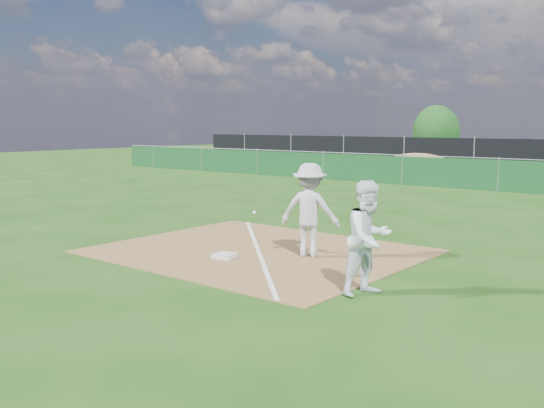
{
  "coord_description": "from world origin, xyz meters",
  "views": [
    {
      "loc": [
        7.79,
        -8.11,
        2.57
      ],
      "look_at": [
        0.36,
        1.0,
        1.0
      ],
      "focal_mm": 40.0,
      "sensor_mm": 36.0,
      "label": 1
    }
  ],
  "objects_px": {
    "tree_left": "(436,132)",
    "car_mid": "(526,154)",
    "car_left": "(465,154)",
    "play_at_first": "(310,210)",
    "first_base": "(225,256)",
    "runner": "(369,238)"
  },
  "relations": [
    {
      "from": "tree_left",
      "to": "car_left",
      "type": "bearing_deg",
      "value": -47.48
    },
    {
      "from": "first_base",
      "to": "car_mid",
      "type": "height_order",
      "value": "car_mid"
    },
    {
      "from": "play_at_first",
      "to": "car_left",
      "type": "relative_size",
      "value": 0.53
    },
    {
      "from": "first_base",
      "to": "car_left",
      "type": "distance_m",
      "value": 28.56
    },
    {
      "from": "play_at_first",
      "to": "tree_left",
      "type": "xyz_separation_m",
      "value": [
        -11.27,
        30.79,
        1.05
      ]
    },
    {
      "from": "car_mid",
      "to": "tree_left",
      "type": "relative_size",
      "value": 1.33
    },
    {
      "from": "tree_left",
      "to": "play_at_first",
      "type": "bearing_deg",
      "value": -69.9
    },
    {
      "from": "play_at_first",
      "to": "first_base",
      "type": "bearing_deg",
      "value": -135.85
    },
    {
      "from": "tree_left",
      "to": "car_mid",
      "type": "bearing_deg",
      "value": -29.26
    },
    {
      "from": "first_base",
      "to": "play_at_first",
      "type": "bearing_deg",
      "value": 44.15
    },
    {
      "from": "tree_left",
      "to": "runner",
      "type": "bearing_deg",
      "value": -67.39
    },
    {
      "from": "play_at_first",
      "to": "car_mid",
      "type": "xyz_separation_m",
      "value": [
        -3.94,
        26.68,
        -0.07
      ]
    },
    {
      "from": "play_at_first",
      "to": "runner",
      "type": "bearing_deg",
      "value": -35.08
    },
    {
      "from": "car_left",
      "to": "car_mid",
      "type": "distance_m",
      "value": 3.59
    },
    {
      "from": "car_mid",
      "to": "car_left",
      "type": "bearing_deg",
      "value": 98.27
    },
    {
      "from": "first_base",
      "to": "car_mid",
      "type": "xyz_separation_m",
      "value": [
        -2.77,
        27.82,
        0.79
      ]
    },
    {
      "from": "first_base",
      "to": "tree_left",
      "type": "distance_m",
      "value": 33.54
    },
    {
      "from": "first_base",
      "to": "play_at_first",
      "type": "xyz_separation_m",
      "value": [
        1.17,
        1.14,
        0.86
      ]
    },
    {
      "from": "play_at_first",
      "to": "car_left",
      "type": "height_order",
      "value": "play_at_first"
    },
    {
      "from": "first_base",
      "to": "play_at_first",
      "type": "relative_size",
      "value": 0.17
    },
    {
      "from": "car_left",
      "to": "play_at_first",
      "type": "bearing_deg",
      "value": -167.36
    },
    {
      "from": "first_base",
      "to": "runner",
      "type": "xyz_separation_m",
      "value": [
        3.37,
        -0.4,
        0.81
      ]
    }
  ]
}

